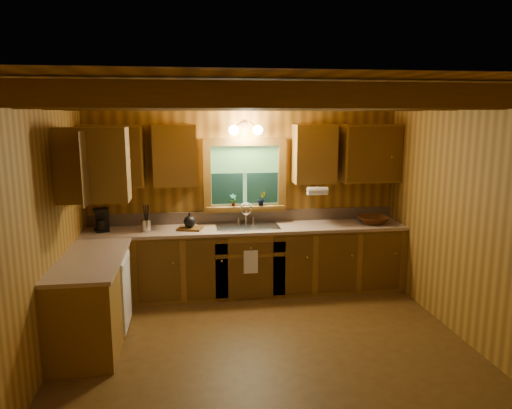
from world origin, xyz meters
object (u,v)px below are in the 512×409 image
Objects in this scene: wicker_basket at (373,220)px; sink at (247,230)px; coffee_maker at (102,220)px; cutting_board at (190,229)px.

sink is at bearing 178.28° from wicker_basket.
wicker_basket is (1.71, -0.05, 0.09)m from sink.
coffee_maker is 0.72× the size of wicker_basket.
coffee_maker is at bearing 178.44° from wicker_basket.
sink reaches higher than cutting_board.
cutting_board is (-0.76, -0.05, 0.06)m from sink.
wicker_basket is (3.58, -0.10, -0.09)m from coffee_maker.
coffee_maker reaches higher than wicker_basket.
wicker_basket reaches higher than cutting_board.
coffee_maker is at bearing 178.59° from sink.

